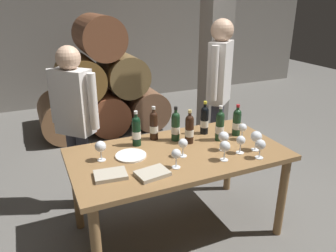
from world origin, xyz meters
TOP-DOWN VIEW (x-y plane):
  - ground_plane at (0.00, 0.00)m, footprint 14.00×14.00m
  - cellar_back_wall at (0.00, 4.20)m, footprint 10.00×0.24m
  - barrel_stack at (0.00, 2.60)m, footprint 1.86×0.90m
  - stone_pillar at (1.30, 1.60)m, footprint 0.32×0.32m
  - dining_table at (0.00, 0.00)m, footprint 1.70×0.90m
  - wine_bottle_0 at (0.38, 0.25)m, footprint 0.07×0.07m
  - wine_bottle_1 at (0.16, 0.13)m, footprint 0.07×0.07m
  - wine_bottle_2 at (0.62, 0.10)m, footprint 0.07×0.07m
  - wine_bottle_3 at (0.42, 0.07)m, footprint 0.07×0.07m
  - wine_bottle_4 at (0.08, 0.22)m, footprint 0.07×0.07m
  - wine_bottle_5 at (-0.26, 0.26)m, footprint 0.07×0.07m
  - wine_bottle_6 at (-0.08, 0.32)m, footprint 0.07×0.07m
  - wine_glass_0 at (0.61, -0.00)m, footprint 0.07×0.07m
  - wine_glass_1 at (-0.12, -0.22)m, footprint 0.07×0.07m
  - wine_glass_2 at (0.44, -0.21)m, footprint 0.07×0.07m
  - wine_glass_3 at (0.35, -0.11)m, footprint 0.08×0.08m
  - wine_glass_4 at (0.58, -0.22)m, footprint 0.09×0.09m
  - wine_glass_5 at (-0.59, 0.11)m, footprint 0.08×0.08m
  - wine_glass_6 at (-0.00, -0.08)m, footprint 0.07×0.07m
  - wine_glass_7 at (0.52, -0.34)m, footprint 0.08×0.08m
  - wine_glass_8 at (0.26, -0.27)m, footprint 0.08×0.08m
  - tasting_notebook at (-0.32, -0.26)m, footprint 0.24×0.19m
  - leather_ledger at (-0.59, -0.16)m, footprint 0.24×0.18m
  - serving_plate at (-0.37, 0.08)m, footprint 0.24×0.24m
  - sommelier_presenting at (0.83, 0.75)m, footprint 0.39×0.36m
  - taster_seated_left at (-0.68, 0.72)m, footprint 0.36×0.38m

SIDE VIEW (x-z plane):
  - ground_plane at x=0.00m, z-range 0.00..0.00m
  - barrel_stack at x=0.00m, z-range -0.18..1.51m
  - dining_table at x=0.00m, z-range 0.29..1.05m
  - serving_plate at x=-0.37m, z-range 0.76..0.77m
  - tasting_notebook at x=-0.32m, z-range 0.76..0.79m
  - leather_ledger at x=-0.59m, z-range 0.76..0.79m
  - wine_glass_2 at x=0.44m, z-range 0.79..0.94m
  - wine_glass_1 at x=-0.12m, z-range 0.79..0.94m
  - wine_glass_0 at x=0.61m, z-range 0.79..0.94m
  - wine_glass_6 at x=0.00m, z-range 0.79..0.94m
  - wine_glass_7 at x=0.52m, z-range 0.79..0.94m
  - wine_glass_8 at x=0.26m, z-range 0.79..0.95m
  - wine_glass_5 at x=-0.59m, z-range 0.79..0.95m
  - wine_glass_3 at x=0.35m, z-range 0.79..0.95m
  - wine_glass_4 at x=0.58m, z-range 0.79..0.96m
  - wine_bottle_2 at x=0.62m, z-range 0.74..1.03m
  - wine_bottle_1 at x=0.16m, z-range 0.74..1.03m
  - wine_bottle_6 at x=-0.08m, z-range 0.74..1.04m
  - wine_bottle_5 at x=-0.26m, z-range 0.74..1.04m
  - wine_bottle_4 at x=0.08m, z-range 0.74..1.04m
  - wine_bottle_0 at x=0.38m, z-range 0.74..1.04m
  - wine_bottle_3 at x=0.42m, z-range 0.74..1.05m
  - taster_seated_left at x=-0.68m, z-range 0.15..1.69m
  - sommelier_presenting at x=0.83m, z-range 0.19..1.90m
  - stone_pillar at x=1.30m, z-range 0.00..2.60m
  - cellar_back_wall at x=0.00m, z-range 0.00..2.80m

